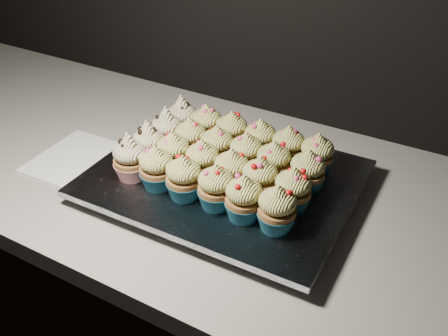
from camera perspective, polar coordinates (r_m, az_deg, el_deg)
name	(u,v)px	position (r m, az deg, el deg)	size (l,w,h in m)	color
cabinet	(224,335)	(1.29, 0.03, -18.52)	(2.40, 0.60, 0.86)	black
worktop	(224,188)	(0.98, 0.03, -2.32)	(2.44, 0.64, 0.04)	beige
napkin	(81,161)	(1.06, -15.98, 0.82)	(0.18, 0.18, 0.00)	white
baking_tray	(224,185)	(0.93, 0.00, -1.98)	(0.43, 0.33, 0.02)	black
foil_lining	(224,178)	(0.92, 0.00, -1.13)	(0.47, 0.37, 0.01)	silver
cupcake_0	(130,158)	(0.91, -10.66, 1.09)	(0.06, 0.06, 0.10)	red
cupcake_1	(157,168)	(0.88, -7.69, -0.03)	(0.06, 0.06, 0.08)	#17586E
cupcake_2	(184,178)	(0.85, -4.61, -1.15)	(0.06, 0.06, 0.08)	#17586E
cupcake_3	(216,187)	(0.82, -0.91, -2.22)	(0.06, 0.06, 0.08)	#17586E
cupcake_4	(244,198)	(0.80, 2.28, -3.50)	(0.06, 0.06, 0.08)	#17586E
cupcake_5	(277,209)	(0.78, 6.08, -4.69)	(0.06, 0.06, 0.08)	#17586E
cupcake_6	(149,145)	(0.94, -8.58, 2.61)	(0.06, 0.06, 0.10)	red
cupcake_7	(173,153)	(0.91, -5.79, 1.69)	(0.06, 0.06, 0.08)	#17586E
cupcake_8	(202,162)	(0.89, -2.48, 0.73)	(0.06, 0.06, 0.08)	#17586E
cupcake_9	(231,171)	(0.86, 0.86, -0.36)	(0.06, 0.06, 0.08)	#17586E
cupcake_10	(260,179)	(0.84, 4.10, -1.29)	(0.06, 0.06, 0.08)	#17586E
cupcake_11	(293,190)	(0.82, 7.84, -2.55)	(0.06, 0.06, 0.08)	#17586E
cupcake_12	(167,131)	(0.98, -6.53, 4.23)	(0.06, 0.06, 0.10)	red
cupcake_13	(190,139)	(0.95, -3.86, 3.33)	(0.06, 0.06, 0.08)	#17586E
cupcake_14	(217,147)	(0.93, -0.81, 2.44)	(0.06, 0.06, 0.08)	#17586E
cupcake_15	(246,154)	(0.91, 2.55, 1.63)	(0.06, 0.06, 0.08)	#17586E
cupcake_16	(273,163)	(0.89, 5.65, 0.59)	(0.06, 0.06, 0.08)	#17586E
cupcake_17	(307,172)	(0.87, 9.48, -0.45)	(0.06, 0.06, 0.08)	#17586E
cupcake_18	(182,119)	(1.02, -4.82, 5.63)	(0.06, 0.06, 0.10)	red
cupcake_19	(207,125)	(1.00, -1.98, 4.94)	(0.06, 0.06, 0.08)	#17586E
cupcake_20	(232,132)	(0.97, 0.90, 4.13)	(0.06, 0.06, 0.08)	#17586E
cupcake_21	(260,140)	(0.95, 4.13, 3.20)	(0.06, 0.06, 0.08)	#17586E
cupcake_22	(288,147)	(0.93, 7.30, 2.35)	(0.06, 0.06, 0.08)	#17586E
cupcake_23	(317,155)	(0.92, 10.54, 1.45)	(0.06, 0.06, 0.08)	#17586E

